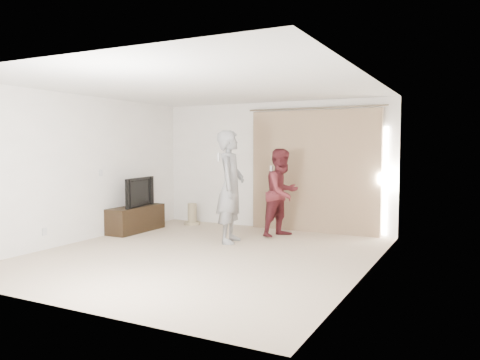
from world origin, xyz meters
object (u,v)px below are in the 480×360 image
person_woman (282,193)px  tv_console (136,219)px  person_man (231,187)px  tv (136,192)px

person_woman → tv_console: bearing=-163.1°
person_man → person_woman: size_ratio=1.19×
tv_console → person_woman: person_woman is taller
tv_console → person_woman: 2.97m
tv → person_woman: bearing=-81.7°
tv_console → tv: bearing=0.0°
tv_console → tv: size_ratio=1.30×
person_man → tv_console: bearing=178.0°
tv → person_man: size_ratio=0.51×
person_woman → person_man: bearing=-123.0°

